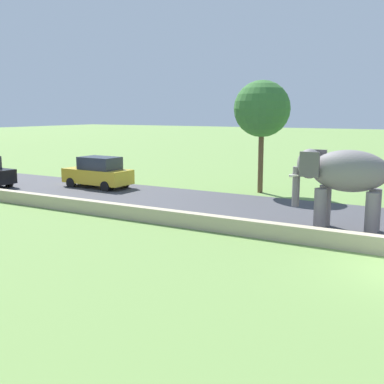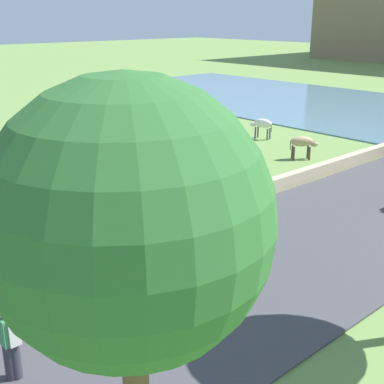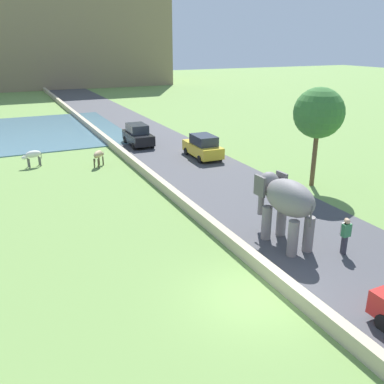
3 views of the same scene
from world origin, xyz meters
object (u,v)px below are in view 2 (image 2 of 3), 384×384
cow_white (262,124)px  person_beside_elephant (13,341)px  cow_brown (13,144)px  elephant (54,232)px  cow_tan (303,143)px  person_trailing (7,342)px

cow_white → person_beside_elephant: bearing=-61.4°
cow_white → cow_brown: 13.43m
elephant → cow_tan: (-4.48, 15.40, -1.20)m
cow_white → cow_tan: same height
cow_white → elephant: bearing=-63.3°
person_beside_elephant → person_trailing: size_ratio=1.00×
elephant → cow_brown: size_ratio=2.81×
person_beside_elephant → cow_brown: 16.64m
person_trailing → cow_white: person_trailing is taller
person_beside_elephant → cow_tan: 18.33m
cow_white → cow_tan: size_ratio=1.10×
person_beside_elephant → cow_tan: size_ratio=1.26×
person_trailing → person_beside_elephant: bearing=66.9°
cow_white → person_trailing: bearing=-61.6°
person_beside_elephant → person_trailing: (-0.04, -0.09, 0.00)m
cow_tan → elephant: bearing=-73.8°
person_trailing → cow_tan: (-6.17, 17.34, -0.04)m
cow_brown → cow_tan: (9.06, 10.63, 0.00)m
elephant → cow_white: (-8.71, 17.30, -1.20)m
person_trailing → cow_brown: (-15.23, 6.71, -0.04)m
person_trailing → cow_white: bearing=118.4°
cow_brown → cow_tan: bearing=49.5°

